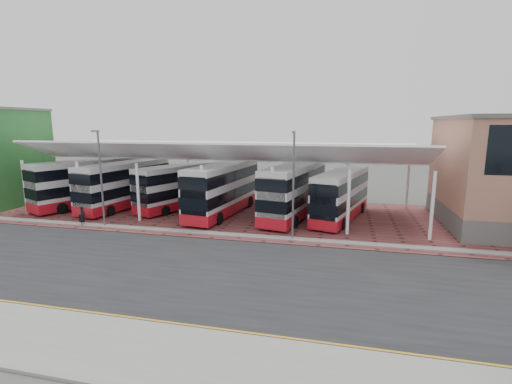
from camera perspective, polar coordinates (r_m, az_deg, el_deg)
ground at (r=22.72m, az=-1.68°, el=-11.72°), size 140.00×140.00×0.00m
road at (r=21.82m, az=-2.37°, el=-12.65°), size 120.00×14.00×0.02m
forecourt at (r=34.57m, az=7.11°, el=-3.94°), size 72.00×16.00×0.06m
sidewalk at (r=15.17m, az=-11.26°, el=-23.85°), size 120.00×4.00×0.14m
north_kerb at (r=28.38m, az=1.56°, el=-6.99°), size 120.00×0.80×0.14m
yellow_line_near at (r=16.74m, az=-8.25°, el=-20.36°), size 120.00×0.12×0.01m
yellow_line_far at (r=16.98m, az=-7.86°, el=-19.87°), size 120.00×0.12×0.01m
canopy at (r=36.23m, az=-5.27°, el=6.01°), size 37.00×11.63×7.07m
lamp_west at (r=33.21m, az=-22.78°, el=2.35°), size 0.16×0.90×8.07m
lamp_east at (r=27.15m, az=5.77°, el=1.47°), size 0.16×0.90×8.07m
bus_0 at (r=42.65m, az=-24.22°, el=1.27°), size 7.07×11.79×4.81m
bus_1 at (r=40.39m, az=-19.44°, el=1.03°), size 4.50×11.60×4.67m
bus_2 at (r=38.64m, az=-11.29°, el=0.86°), size 6.32×10.94×4.45m
bus_3 at (r=35.42m, az=-5.05°, el=0.45°), size 4.07×11.89×4.80m
bus_4 at (r=34.40m, az=5.92°, el=0.16°), size 4.92×12.03×4.84m
bus_5 at (r=34.26m, az=12.97°, el=-0.51°), size 5.12×10.80×4.34m
pedestrian at (r=34.71m, az=-25.10°, el=-3.35°), size 0.48×0.65×1.65m
suitcase at (r=36.14m, az=-25.20°, el=-3.67°), size 0.37×0.27×0.64m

